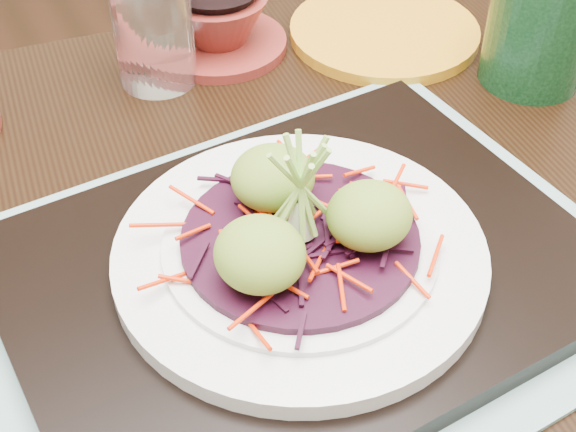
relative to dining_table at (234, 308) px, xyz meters
name	(u,v)px	position (x,y,z in m)	size (l,w,h in m)	color
dining_table	(234,308)	(0.00, 0.00, 0.00)	(1.18, 0.85, 0.69)	black
placemat	(299,281)	(0.03, -0.07, 0.09)	(0.50, 0.39, 0.00)	gray
serving_tray	(300,270)	(0.03, -0.07, 0.11)	(0.43, 0.33, 0.02)	black
white_plate	(300,253)	(0.03, -0.07, 0.12)	(0.28, 0.28, 0.02)	silver
cabbage_bed	(300,239)	(0.03, -0.07, 0.14)	(0.18, 0.18, 0.01)	black
carrot_julienne	(300,230)	(0.03, -0.07, 0.15)	(0.22, 0.22, 0.01)	red
guacamole_scoops	(301,215)	(0.03, -0.07, 0.16)	(0.15, 0.14, 0.05)	olive
scallion_garnish	(301,191)	(0.03, -0.07, 0.19)	(0.07, 0.07, 0.10)	#8EBD4B
water_glass	(153,30)	(0.03, 0.25, 0.15)	(0.08, 0.08, 0.11)	white
terracotta_bowl_set	(218,25)	(0.11, 0.28, 0.12)	(0.15, 0.15, 0.06)	maroon
yellow_plate	(384,31)	(0.29, 0.22, 0.10)	(0.21, 0.21, 0.01)	orange
green_jar	(539,27)	(0.38, 0.08, 0.15)	(0.10, 0.10, 0.12)	#163F1C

